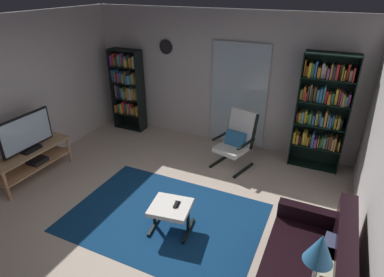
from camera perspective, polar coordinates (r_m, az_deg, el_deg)
name	(u,v)px	position (r m, az deg, el deg)	size (l,w,h in m)	color
ground_plane	(143,222)	(4.67, -8.71, -14.54)	(7.02, 7.02, 0.00)	beige
wall_back	(219,79)	(6.38, 4.91, 10.49)	(5.60, 0.06, 2.60)	beige
glass_door_panel	(238,96)	(6.26, 8.31, 7.62)	(1.10, 0.01, 2.00)	silver
area_rug	(165,217)	(4.71, -4.87, -13.86)	(2.69, 1.88, 0.01)	navy
tv_stand	(33,159)	(6.00, -26.50, -3.33)	(0.42, 1.39, 0.52)	tan
television	(27,134)	(5.79, -27.49, 0.70)	(0.20, 0.95, 0.62)	black
bookshelf_near_tv	(128,88)	(7.17, -11.46, 8.90)	(0.70, 0.30, 1.77)	black
bookshelf_near_sofa	(322,110)	(5.83, 22.28, 4.67)	(0.85, 0.30, 2.04)	black
lounge_armchair	(236,138)	(5.70, 7.95, 0.07)	(0.72, 0.78, 1.02)	black
ottoman	(171,210)	(4.33, -3.83, -12.59)	(0.59, 0.55, 0.39)	white
tv_remote	(176,204)	(4.28, -2.92, -11.69)	(0.04, 0.14, 0.02)	black
cell_phone	(177,204)	(4.29, -2.73, -11.68)	(0.07, 0.14, 0.01)	black
floor_lamp_by_sofa	(316,266)	(2.54, 21.30, -20.53)	(0.22, 0.22, 1.54)	#A5A5AD
wall_clock	(166,47)	(6.65, -4.68, 16.03)	(0.29, 0.03, 0.29)	silver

